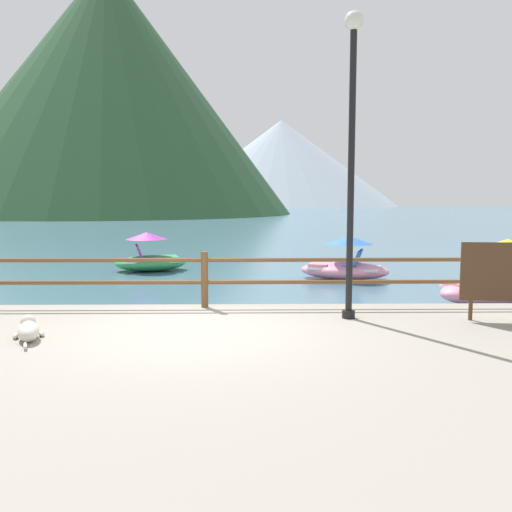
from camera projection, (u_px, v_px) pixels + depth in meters
name	position (u px, v px, depth m)	size (l,w,h in m)	color
ground_plane	(239.00, 223.00, 47.40)	(200.00, 200.00, 0.00)	#477084
promenade_dock	(176.00, 402.00, 5.43)	(28.00, 8.00, 0.40)	gray
dock_railing	(204.00, 273.00, 9.08)	(23.92, 0.12, 0.95)	brown
lamp_post	(352.00, 139.00, 8.02)	(0.28, 0.28, 4.56)	black
sign_board	(501.00, 273.00, 8.05)	(1.18, 0.18, 1.19)	silver
dog_resting	(28.00, 330.00, 7.07)	(0.52, 1.04, 0.26)	beige
pedal_boat_1	(345.00, 265.00, 14.90)	(2.74, 2.06, 1.20)	pink
pedal_boat_3	(512.00, 271.00, 13.68)	(2.69, 1.68, 1.21)	green
pedal_boat_4	(491.00, 291.00, 11.39)	(2.77, 1.94, 0.88)	pink
pedal_boat_5	(150.00, 258.00, 16.64)	(2.42, 1.82, 1.20)	green
cliff_headland	(122.00, 100.00, 75.80)	(50.77, 50.77, 34.19)	#284C2D
distant_peak	(281.00, 163.00, 145.05)	(61.93, 61.93, 22.97)	#9EADBC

